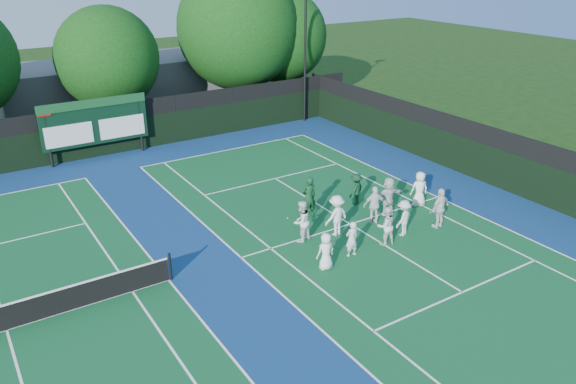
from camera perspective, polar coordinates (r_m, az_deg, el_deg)
ground at (r=24.41m, az=7.79°, el=-4.16°), size 120.00×120.00×0.00m
court_apron at (r=22.22m, az=-5.97°, el=-7.03°), size 34.00×32.00×0.01m
near_court at (r=25.09m, az=6.33°, el=-3.26°), size 11.05×23.85×0.01m
left_court at (r=20.60m, az=-26.68°, el=-12.41°), size 11.05×23.85×0.01m
back_fence at (r=34.76m, az=-17.45°, el=5.87°), size 34.00×0.08×3.00m
divider_fence_right at (r=30.65m, az=19.76°, el=3.25°), size 0.08×32.00×3.00m
scoreboard at (r=33.92m, az=-19.06°, el=6.72°), size 6.00×0.21×3.55m
clubhouse at (r=43.12m, az=-15.46°, el=10.27°), size 18.00×6.00×4.00m
light_pole_right at (r=39.02m, az=1.79°, el=16.20°), size 1.20×0.30×10.12m
tennis_net at (r=20.34m, az=-26.93°, el=-11.30°), size 11.30×0.10×1.10m
tree_c at (r=37.68m, az=-17.65°, el=12.63°), size 6.38×6.38×8.19m
tree_d at (r=40.86m, az=-4.96°, el=15.96°), size 8.49×8.49×10.42m
tree_e at (r=42.69m, az=-0.61°, el=15.35°), size 6.73×6.73×8.75m
tennis_ball_0 at (r=22.70m, az=6.87°, el=-6.27°), size 0.07×0.07×0.07m
tennis_ball_1 at (r=27.24m, az=10.61°, el=-1.23°), size 0.07×0.07×0.07m
tennis_ball_2 at (r=26.79m, az=14.27°, el=-2.02°), size 0.07×0.07×0.07m
tennis_ball_3 at (r=25.42m, az=-0.03°, el=-2.66°), size 0.07×0.07×0.07m
player_front_0 at (r=21.33m, az=3.86°, el=-6.03°), size 0.75×0.51×1.50m
player_front_1 at (r=22.28m, az=6.49°, el=-4.76°), size 0.56×0.38×1.50m
player_front_2 at (r=23.30m, az=9.90°, el=-3.39°), size 0.91×0.76×1.68m
player_front_3 at (r=24.21m, az=11.66°, el=-2.59°), size 1.16×0.90×1.59m
player_front_4 at (r=25.19m, az=15.19°, el=-1.59°), size 1.12×0.57×1.83m
player_back_0 at (r=23.20m, az=1.36°, el=-2.99°), size 1.03×0.90×1.80m
player_back_1 at (r=23.78m, az=4.94°, el=-2.38°), size 1.23×0.80×1.80m
player_back_2 at (r=24.99m, az=8.79°, el=-1.31°), size 1.11×0.75×1.75m
player_back_3 at (r=25.94m, az=10.13°, el=-0.40°), size 1.74×0.82×1.80m
player_back_4 at (r=27.09m, az=13.21°, el=0.29°), size 0.97×0.78×1.71m
coach_left at (r=25.23m, az=2.13°, el=-0.53°), size 0.75×0.53×1.96m
coach_right at (r=26.74m, az=6.92°, el=0.27°), size 1.14×0.90×1.55m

